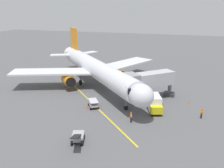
{
  "coord_description": "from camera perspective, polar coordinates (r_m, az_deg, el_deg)",
  "views": [
    {
      "loc": [
        -19.42,
        49.08,
        16.64
      ],
      "look_at": [
        -6.13,
        8.19,
        3.0
      ],
      "focal_mm": 39.11,
      "sensor_mm": 36.0,
      "label": 1
    }
  ],
  "objects": [
    {
      "name": "ground_crew_wing_walker",
      "position": [
        36.93,
        4.47,
        -7.71
      ],
      "size": [
        0.35,
        0.45,
        1.71
      ],
      "color": "#23232D",
      "rests_on": "ground"
    },
    {
      "name": "airplane",
      "position": [
        52.17,
        -3.87,
        3.54
      ],
      "size": [
        32.78,
        33.35,
        11.5
      ],
      "color": "silver",
      "rests_on": "ground"
    },
    {
      "name": "baggage_cart_near_nose",
      "position": [
        42.37,
        -4.38,
        -4.62
      ],
      "size": [
        2.58,
        2.94,
        1.27
      ],
      "color": "#9E9EA3",
      "rests_on": "ground"
    },
    {
      "name": "safety_cone_wing_port",
      "position": [
        42.22,
        -5.93,
        -5.3
      ],
      "size": [
        0.32,
        0.32,
        0.55
      ],
      "primitive_type": "cone",
      "color": "#F2590F",
      "rests_on": "ground"
    },
    {
      "name": "safety_cone_nose_right",
      "position": [
        41.81,
        11.21,
        -5.8
      ],
      "size": [
        0.32,
        0.32,
        0.55
      ],
      "primitive_type": "cone",
      "color": "#F2590F",
      "rests_on": "ground"
    },
    {
      "name": "ground_crew_marshaller",
      "position": [
        40.59,
        20.22,
        -6.39
      ],
      "size": [
        0.47,
        0.45,
        1.71
      ],
      "color": "#23232D",
      "rests_on": "ground"
    },
    {
      "name": "apron_lead_in_line",
      "position": [
        47.83,
        -6.31,
        -2.86
      ],
      "size": [
        27.52,
        29.36,
        0.01
      ],
      "primitive_type": "cube",
      "rotation": [
        0.0,
        0.0,
        0.75
      ],
      "color": "yellow",
      "rests_on": "ground"
    },
    {
      "name": "belt_loader_starboard_side",
      "position": [
        32.31,
        -8.03,
        -12.12
      ],
      "size": [
        2.6,
        4.72,
        2.32
      ],
      "color": "#9E9EA3",
      "rests_on": "ground"
    },
    {
      "name": "jet_bridge",
      "position": [
        44.89,
        7.85,
        0.76
      ],
      "size": [
        9.68,
        9.28,
        5.4
      ],
      "color": "#B7B7BC",
      "rests_on": "ground"
    },
    {
      "name": "ground_plane",
      "position": [
        55.34,
        -3.41,
        0.07
      ],
      "size": [
        220.0,
        220.0,
        0.0
      ],
      "primitive_type": "plane",
      "color": "#565659"
    },
    {
      "name": "safety_cone_nose_left",
      "position": [
        46.27,
        17.61,
        -3.98
      ],
      "size": [
        0.32,
        0.32,
        0.55
      ],
      "primitive_type": "cone",
      "color": "#F2590F",
      "rests_on": "ground"
    },
    {
      "name": "box_truck_portside",
      "position": [
        41.11,
        9.83,
        -4.46
      ],
      "size": [
        3.39,
        4.99,
        2.62
      ],
      "color": "yellow",
      "rests_on": "ground"
    }
  ]
}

